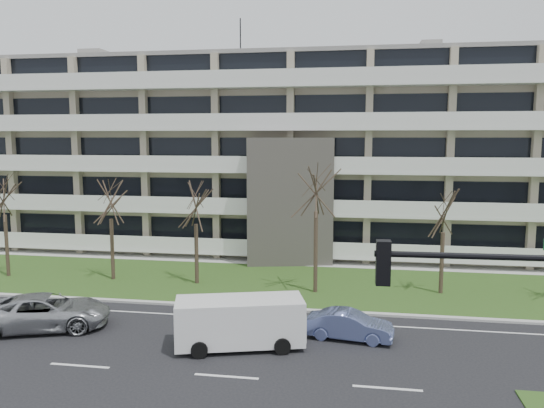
% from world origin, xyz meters
% --- Properties ---
extents(ground, '(160.00, 160.00, 0.00)m').
position_xyz_m(ground, '(0.00, 0.00, 0.00)').
color(ground, black).
rests_on(ground, ground).
extents(grass_verge, '(90.00, 10.00, 0.06)m').
position_xyz_m(grass_verge, '(0.00, 13.00, 0.03)').
color(grass_verge, '#304A18').
rests_on(grass_verge, ground).
extents(curb, '(90.00, 0.35, 0.12)m').
position_xyz_m(curb, '(0.00, 8.00, 0.06)').
color(curb, '#B2B2AD').
rests_on(curb, ground).
extents(sidewalk, '(90.00, 2.00, 0.08)m').
position_xyz_m(sidewalk, '(0.00, 18.50, 0.04)').
color(sidewalk, '#B2B2AD').
rests_on(sidewalk, ground).
extents(lane_edge_line, '(90.00, 0.12, 0.01)m').
position_xyz_m(lane_edge_line, '(0.00, 6.50, 0.01)').
color(lane_edge_line, white).
rests_on(lane_edge_line, ground).
extents(apartment_building, '(60.50, 15.10, 18.75)m').
position_xyz_m(apartment_building, '(-0.01, 25.32, 7.61)').
color(apartment_building, tan).
rests_on(apartment_building, ground).
extents(silver_pickup, '(6.47, 4.46, 1.64)m').
position_xyz_m(silver_pickup, '(-9.72, 3.58, 0.82)').
color(silver_pickup, '#A6A8AD').
rests_on(silver_pickup, ground).
extents(blue_sedan, '(4.05, 1.89, 1.28)m').
position_xyz_m(blue_sedan, '(4.56, 4.58, 0.64)').
color(blue_sedan, '#6978B7').
rests_on(blue_sedan, ground).
extents(white_van, '(5.82, 3.43, 2.13)m').
position_xyz_m(white_van, '(-0.05, 2.93, 1.27)').
color(white_van, white).
rests_on(white_van, ground).
extents(traffic_signal, '(5.81, 0.54, 6.73)m').
position_xyz_m(traffic_signal, '(8.92, -5.80, 4.35)').
color(traffic_signal, black).
rests_on(traffic_signal, ground).
extents(tree_1, '(3.64, 3.64, 7.28)m').
position_xyz_m(tree_1, '(-17.57, 11.87, 5.66)').
color(tree_1, '#382B21').
rests_on(tree_1, ground).
extents(tree_2, '(3.52, 3.52, 7.03)m').
position_xyz_m(tree_2, '(-10.46, 12.22, 5.46)').
color(tree_2, '#382B21').
rests_on(tree_2, ground).
extents(tree_3, '(3.35, 3.35, 6.71)m').
position_xyz_m(tree_3, '(-4.91, 12.17, 5.21)').
color(tree_3, '#382B21').
rests_on(tree_3, ground).
extents(tree_4, '(4.29, 4.29, 8.59)m').
position_xyz_m(tree_4, '(2.47, 11.46, 6.68)').
color(tree_4, '#382B21').
rests_on(tree_4, ground).
extents(tree_5, '(3.24, 3.24, 6.48)m').
position_xyz_m(tree_5, '(9.68, 12.39, 5.03)').
color(tree_5, '#382B21').
rests_on(tree_5, ground).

